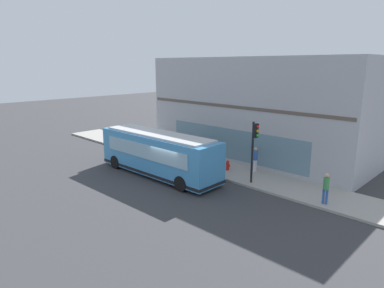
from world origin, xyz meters
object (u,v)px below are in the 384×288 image
object	(u,v)px
pedestrian_near_building_entrance	(193,145)
newspaper_vending_box	(157,151)
traffic_light_near_corner	(254,141)
pedestrian_near_hydrant	(186,150)
city_bus_nearside	(158,154)
pedestrian_walking_along_curb	(255,158)
pedestrian_by_light_pole	(326,186)
fire_hydrant	(228,165)

from	to	relation	value
pedestrian_near_building_entrance	newspaper_vending_box	bearing A→B (deg)	133.02
traffic_light_near_corner	pedestrian_near_hydrant	world-z (taller)	traffic_light_near_corner
city_bus_nearside	traffic_light_near_corner	bearing A→B (deg)	-63.41
pedestrian_walking_along_curb	pedestrian_near_building_entrance	size ratio (longest dim) A/B	1.04
pedestrian_walking_along_curb	pedestrian_by_light_pole	distance (m)	6.46
city_bus_nearside	traffic_light_near_corner	distance (m)	6.83
traffic_light_near_corner	pedestrian_by_light_pole	xyz separation A→B (m)	(-0.08, -4.83, -1.79)
fire_hydrant	pedestrian_walking_along_curb	size ratio (longest dim) A/B	0.41
pedestrian_near_hydrant	pedestrian_walking_along_curb	size ratio (longest dim) A/B	1.01
city_bus_nearside	pedestrian_by_light_pole	distance (m)	11.19
pedestrian_walking_along_curb	pedestrian_near_building_entrance	world-z (taller)	pedestrian_walking_along_curb
fire_hydrant	pedestrian_near_building_entrance	distance (m)	4.71
city_bus_nearside	pedestrian_walking_along_curb	distance (m)	6.95
traffic_light_near_corner	pedestrian_walking_along_curb	bearing A→B (deg)	30.84
pedestrian_near_hydrant	traffic_light_near_corner	bearing A→B (deg)	-91.11
pedestrian_walking_along_curb	city_bus_nearside	bearing A→B (deg)	137.20
pedestrian_walking_along_curb	pedestrian_by_light_pole	bearing A→B (deg)	-109.73
fire_hydrant	pedestrian_walking_along_curb	xyz separation A→B (m)	(1.10, -1.62, 0.68)
city_bus_nearside	pedestrian_walking_along_curb	bearing A→B (deg)	-42.80
traffic_light_near_corner	pedestrian_near_hydrant	size ratio (longest dim) A/B	2.23
fire_hydrant	traffic_light_near_corner	bearing A→B (deg)	-109.24
pedestrian_near_building_entrance	newspaper_vending_box	xyz separation A→B (m)	(-2.04, 2.18, -0.54)
pedestrian_walking_along_curb	newspaper_vending_box	bearing A→B (deg)	104.39
fire_hydrant	pedestrian_near_hydrant	world-z (taller)	pedestrian_near_hydrant
pedestrian_near_building_entrance	pedestrian_walking_along_curb	bearing A→B (deg)	-88.99
fire_hydrant	pedestrian_near_building_entrance	size ratio (longest dim) A/B	0.43
pedestrian_near_building_entrance	pedestrian_by_light_pole	bearing A→B (deg)	-99.59
traffic_light_near_corner	pedestrian_walking_along_curb	distance (m)	3.03
fire_hydrant	pedestrian_by_light_pole	distance (m)	7.81
pedestrian_near_building_entrance	pedestrian_by_light_pole	world-z (taller)	pedestrian_by_light_pole
fire_hydrant	pedestrian_near_building_entrance	bearing A→B (deg)	77.78
traffic_light_near_corner	pedestrian_near_building_entrance	distance (m)	7.92
newspaper_vending_box	city_bus_nearside	bearing A→B (deg)	-128.85
pedestrian_by_light_pole	pedestrian_near_building_entrance	bearing A→B (deg)	80.41
city_bus_nearside	pedestrian_near_building_entrance	distance (m)	5.21
fire_hydrant	newspaper_vending_box	size ratio (longest dim) A/B	0.82
pedestrian_near_hydrant	pedestrian_walking_along_curb	xyz separation A→B (m)	(1.98, -5.07, -0.01)
traffic_light_near_corner	pedestrian_walking_along_curb	xyz separation A→B (m)	(2.10, 1.26, -1.77)
fire_hydrant	pedestrian_walking_along_curb	distance (m)	2.07
fire_hydrant	pedestrian_near_building_entrance	xyz separation A→B (m)	(0.99, 4.57, 0.63)
traffic_light_near_corner	fire_hydrant	bearing A→B (deg)	70.76
traffic_light_near_corner	pedestrian_near_building_entrance	xyz separation A→B (m)	(1.99, 7.45, -1.82)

